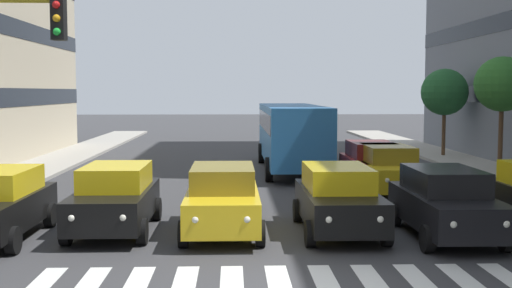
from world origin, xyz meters
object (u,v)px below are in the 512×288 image
Objects in this scene: car_1 at (445,202)px; bus_behind_traffic at (291,130)px; car_row2_1 at (372,164)px; car_row2_0 at (388,169)px; car_2 at (338,199)px; car_3 at (223,199)px; street_tree_3 at (445,92)px; car_4 at (115,198)px; street_tree_2 at (502,85)px.

bus_behind_traffic reaches higher than car_1.
car_row2_1 is (-0.01, -8.40, 0.00)m from car_1.
car_1 is at bearing 88.00° from car_row2_0.
car_1 is 0.42× the size of bus_behind_traffic.
car_2 is 1.00× the size of car_3.
bus_behind_traffic reaches higher than car_row2_1.
car_2 is 6.82m from car_row2_0.
street_tree_3 reaches higher than car_row2_0.
car_4 is at bearing 50.92° from street_tree_3.
car_3 and car_row2_0 have the same top height.
street_tree_2 reaches higher than bus_behind_traffic.
car_row2_0 is 0.94× the size of street_tree_3.
car_row2_1 is at bearing -81.63° from car_row2_0.
car_3 and car_4 have the same top height.
street_tree_2 reaches higher than car_row2_1.
car_row2_1 is at bearing -108.42° from car_2.
car_3 is 9.49m from car_row2_1.
street_tree_3 is (-6.07, -12.22, 2.71)m from car_row2_0.
car_row2_1 is 7.95m from street_tree_2.
car_1 is 8.40m from car_row2_1.
street_tree_2 is 1.06× the size of street_tree_3.
car_4 is (5.76, -0.39, 0.00)m from car_2.
car_1 is 0.94× the size of street_tree_3.
car_1 is at bearing 89.95° from car_row2_1.
car_row2_0 is (-8.58, -5.82, 0.00)m from car_4.
car_1 is at bearing 173.14° from car_4.
car_1 is 1.00× the size of car_3.
car_row2_0 is at bearing -114.44° from car_2.
car_3 and car_row2_1 have the same top height.
street_tree_2 reaches higher than car_1.
car_2 is at bearing 71.58° from car_row2_1.
street_tree_2 is (-14.79, -10.92, 3.05)m from car_4.
car_2 is 0.89× the size of street_tree_2.
bus_behind_traffic reaches higher than car_3.
car_4 is 0.89× the size of street_tree_2.
bus_behind_traffic is 2.22× the size of street_tree_3.
car_4 is (8.34, -1.00, 0.00)m from car_1.
car_row2_0 is 1.59m from car_row2_1.
car_1 is 13.89m from street_tree_2.
car_row2_0 is at bearing -145.83° from car_4.
car_4 is 23.40m from street_tree_3.
street_tree_2 reaches higher than car_4.
car_1 is at bearing 166.54° from car_2.
car_1 is 6.83m from car_row2_0.
bus_behind_traffic is at bearing -79.28° from car_1.
bus_behind_traffic is 10.55m from street_tree_3.
car_2 is 8.20m from car_row2_1.
bus_behind_traffic is (2.82, -6.82, 0.97)m from car_row2_0.
car_1 is 8.40m from car_4.
car_row2_1 is at bearing 116.25° from bus_behind_traffic.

